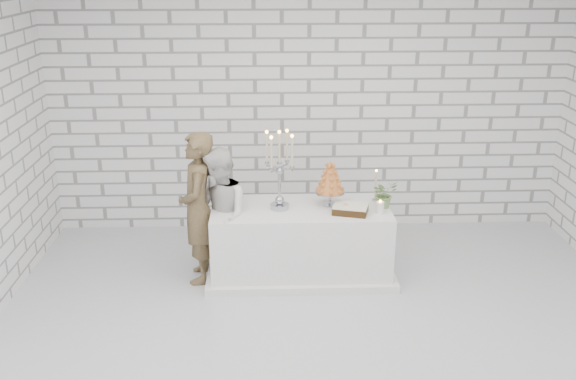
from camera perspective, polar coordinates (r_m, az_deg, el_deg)
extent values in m
cube|color=silver|center=(5.78, 3.32, -12.83)|extent=(6.00, 5.00, 0.01)
cube|color=white|center=(7.53, 1.84, 7.48)|extent=(6.00, 0.01, 3.00)
cube|color=white|center=(2.89, 8.51, -14.59)|extent=(6.00, 0.01, 3.00)
cube|color=white|center=(6.62, 1.12, -4.59)|extent=(1.80, 0.80, 0.75)
imported|color=brown|center=(6.45, -8.00, -1.61)|extent=(0.40, 0.58, 1.55)
imported|color=white|center=(6.44, -6.12, -2.34)|extent=(0.72, 0.81, 1.39)
cube|color=black|center=(6.35, 5.57, -1.71)|extent=(0.38, 0.32, 0.08)
cylinder|color=white|center=(6.38, 8.18, -1.56)|extent=(0.08, 0.08, 0.12)
cylinder|color=beige|center=(6.66, 7.79, 0.33)|extent=(0.07, 0.07, 0.32)
imported|color=#598046|center=(6.52, 8.55, -0.33)|extent=(0.32, 0.30, 0.28)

